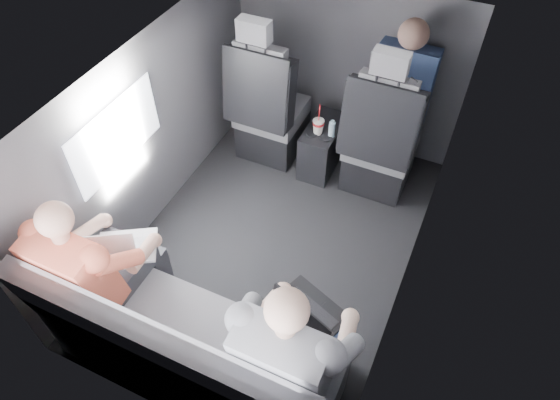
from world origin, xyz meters
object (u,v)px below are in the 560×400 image
at_px(soda_cup, 318,126).
at_px(passenger_rear_right, 295,349).
at_px(water_bottle, 332,129).
at_px(laptop_white, 120,249).
at_px(rear_bench, 190,351).
at_px(passenger_rear_left, 99,266).
at_px(front_seat_left, 268,114).
at_px(center_console, 323,146).
at_px(passenger_front_right, 402,87).
at_px(front_seat_right, 380,146).
at_px(laptop_black, 305,315).

bearing_deg(soda_cup, passenger_rear_right, -71.81).
height_order(water_bottle, laptop_white, laptop_white).
height_order(rear_bench, passenger_rear_left, passenger_rear_left).
xyz_separation_m(rear_bench, passenger_rear_left, (-0.57, 0.10, 0.31)).
xyz_separation_m(front_seat_left, passenger_rear_left, (-0.12, -1.81, 0.22)).
xyz_separation_m(center_console, passenger_rear_left, (-0.57, -1.85, 0.42)).
relative_size(water_bottle, passenger_rear_left, 0.12).
relative_size(soda_cup, laptop_white, 0.59).
distance_m(water_bottle, passenger_rear_right, 1.84).
height_order(passenger_rear_left, passenger_front_right, passenger_front_right).
height_order(front_seat_right, center_console, front_seat_right).
xyz_separation_m(laptop_white, passenger_front_right, (1.01, 1.93, 0.12)).
relative_size(front_seat_left, soda_cup, 4.86).
distance_m(laptop_white, passenger_rear_left, 0.14).
bearing_deg(center_console, laptop_white, -107.28).
bearing_deg(laptop_white, rear_bench, -22.88).
relative_size(front_seat_left, passenger_front_right, 1.52).
height_order(rear_bench, laptop_white, rear_bench).
relative_size(passenger_rear_left, passenger_rear_right, 0.97).
relative_size(front_seat_left, laptop_white, 2.87).
height_order(water_bottle, laptop_black, laptop_black).
bearing_deg(passenger_rear_right, front_seat_right, 93.52).
height_order(front_seat_right, passenger_front_right, front_seat_right).
xyz_separation_m(front_seat_right, passenger_rear_right, (0.11, -1.81, 0.23)).
distance_m(laptop_white, passenger_front_right, 2.19).
height_order(water_bottle, passenger_rear_left, passenger_rear_left).
height_order(front_seat_right, laptop_white, front_seat_right).
distance_m(center_console, passenger_rear_left, 1.98).
relative_size(passenger_rear_right, passenger_front_right, 1.48).
xyz_separation_m(laptop_black, passenger_rear_right, (0.03, -0.18, -0.00)).
bearing_deg(soda_cup, front_seat_left, 173.27).
relative_size(rear_bench, soda_cup, 6.15).
bearing_deg(passenger_rear_right, laptop_black, 97.91).
distance_m(center_console, passenger_rear_right, 1.98).
bearing_deg(soda_cup, water_bottle, 6.37).
bearing_deg(laptop_white, front_seat_right, 59.59).
bearing_deg(water_bottle, rear_bench, -92.68).
distance_m(soda_cup, water_bottle, 0.10).
distance_m(passenger_rear_left, passenger_front_right, 2.32).
relative_size(center_console, laptop_black, 1.13).
relative_size(center_console, passenger_rear_left, 0.40).
relative_size(laptop_black, passenger_rear_left, 0.36).
xyz_separation_m(rear_bench, laptop_white, (-0.53, 0.23, 0.32)).
height_order(passenger_rear_left, passenger_rear_right, passenger_rear_right).
distance_m(soda_cup, passenger_rear_left, 1.85).
relative_size(laptop_white, passenger_front_right, 0.53).
bearing_deg(passenger_rear_left, rear_bench, -9.46).
bearing_deg(water_bottle, laptop_white, -110.77).
bearing_deg(rear_bench, water_bottle, 87.32).
bearing_deg(laptop_black, laptop_white, -177.30).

